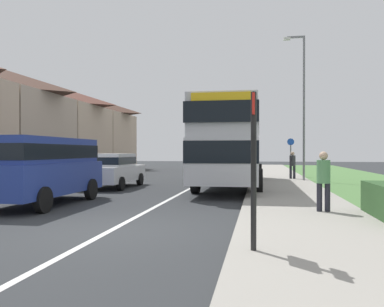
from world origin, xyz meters
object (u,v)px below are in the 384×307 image
Objects in this scene: parked_car_white at (113,169)px; parked_van_blue at (42,165)px; bus_stop_sign at (254,160)px; cycle_route_sign at (291,155)px; street_lamp_mid at (302,99)px; double_decker_bus at (232,142)px; pedestrian_walking_away at (292,164)px; pedestrian_at_stop at (323,178)px.

parked_van_blue is at bearing -90.37° from parked_car_white.
cycle_route_sign is at bearing 84.01° from bus_stop_sign.
street_lamp_mid is (8.96, 4.71, 3.65)m from parked_car_white.
cycle_route_sign reaches higher than parked_car_white.
double_decker_bus reaches higher than cycle_route_sign.
parked_van_blue is at bearing 142.49° from bus_stop_sign.
pedestrian_at_stop is at bearing -91.09° from pedestrian_walking_away.
double_decker_bus is 4.36× the size of bus_stop_sign.
pedestrian_at_stop is (2.90, -8.05, -1.17)m from double_decker_bus.
street_lamp_mid is at bearing 43.53° from double_decker_bus.
double_decker_bus is 1.43× the size of street_lamp_mid.
street_lamp_mid is at bearing -85.89° from cycle_route_sign.
pedestrian_at_stop is 11.98m from street_lamp_mid.
double_decker_bus is 6.79× the size of pedestrian_walking_away.
double_decker_bus is 8.10m from cycle_route_sign.
double_decker_bus reaches higher than bus_stop_sign.
bus_stop_sign reaches higher than cycle_route_sign.
street_lamp_mid reaches higher than cycle_route_sign.
pedestrian_at_stop is 0.21× the size of street_lamp_mid.
cycle_route_sign is at bearing 66.22° from double_decker_bus.
parked_van_blue is 17.07m from cycle_route_sign.
double_decker_bus is at bearing 13.96° from parked_car_white.
pedestrian_at_stop is 0.64× the size of bus_stop_sign.
parked_van_blue is 0.62× the size of street_lamp_mid.
parked_van_blue is at bearing -126.78° from double_decker_bus.
double_decker_bus is at bearing -124.59° from pedestrian_walking_away.
parked_car_white is at bearing -152.26° from street_lamp_mid.
cycle_route_sign is (8.71, 14.68, 0.17)m from parked_van_blue.
parked_van_blue is at bearing -120.68° from cycle_route_sign.
pedestrian_walking_away is at bearing -92.33° from cycle_route_sign.
double_decker_bus reaches higher than pedestrian_walking_away.
bus_stop_sign is at bearing -95.99° from cycle_route_sign.
parked_van_blue is at bearing -130.16° from street_lamp_mid.
bus_stop_sign is (-1.72, -4.34, 0.56)m from pedestrian_at_stop.
parked_car_white is 12.88m from bus_stop_sign.
cycle_route_sign reaches higher than pedestrian_walking_away.
bus_stop_sign is at bearing -111.64° from pedestrian_at_stop.
bus_stop_sign is at bearing -98.53° from street_lamp_mid.
cycle_route_sign reaches higher than pedestrian_at_stop.
street_lamp_mid is (0.64, 11.42, 3.55)m from pedestrian_at_stop.
bus_stop_sign is 0.33× the size of street_lamp_mid.
street_lamp_mid is (3.54, 3.37, 2.38)m from double_decker_bus.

